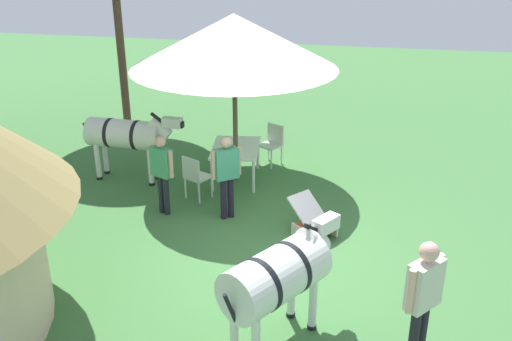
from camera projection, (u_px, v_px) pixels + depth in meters
The scene contains 11 objects.
ground_plane at pixel (270, 248), 9.64m from camera, with size 36.00×36.00×0.00m, color #3D6F39.
shade_umbrella at pixel (234, 41), 11.10m from camera, with size 4.13×4.13×3.47m.
patio_dining_table at pixel (236, 151), 11.99m from camera, with size 1.49×1.14×0.74m.
patio_chair_east_end at pixel (195, 175), 11.17m from camera, with size 0.57×0.58×0.90m.
patio_chair_near_lawn at pixel (273, 141), 12.90m from camera, with size 0.58×0.59×0.90m.
guest_beside_umbrella at pixel (226, 170), 10.28m from camera, with size 0.42×0.48×1.60m.
guest_behind_table at pixel (162, 168), 10.45m from camera, with size 0.35×0.51×1.54m.
standing_watcher at pixel (423, 294), 6.70m from camera, with size 0.50×0.46×1.72m.
striped_lounge_chair at pixel (313, 221), 9.97m from camera, with size 0.90×0.95×0.66m.
zebra_nearest_camera at pixel (278, 275), 7.13m from camera, with size 1.86×1.39×1.53m.
zebra_by_umbrella at pixel (127, 135), 11.86m from camera, with size 0.68×2.28×1.55m.
Camera 1 is at (-8.21, -1.45, 5.01)m, focal length 40.09 mm.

